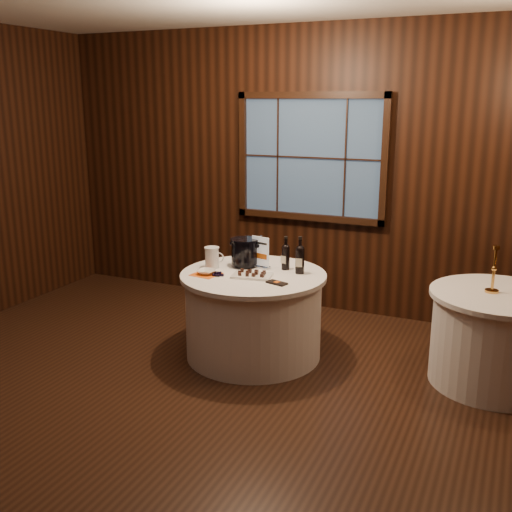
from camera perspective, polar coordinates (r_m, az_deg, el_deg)
The scene contains 15 objects.
ground at distance 4.70m, azimuth -5.47°, elevation -13.89°, with size 6.00×6.00×0.00m, color black.
back_wall at distance 6.44m, azimuth 5.30°, elevation 8.40°, with size 6.00×0.10×3.00m.
main_table at distance 5.35m, azimuth -0.25°, elevation -5.60°, with size 1.28×1.28×0.77m.
side_table at distance 5.21m, azimuth 21.86°, elevation -7.30°, with size 1.08×1.08×0.77m.
sign_stand at distance 5.37m, azimuth 0.47°, elevation -0.10°, with size 0.18×0.12×0.30m.
port_bottle_left at distance 5.32m, azimuth 2.84°, elevation 0.08°, with size 0.07×0.08×0.30m.
port_bottle_right at distance 5.21m, azimuth 4.20°, elevation -0.15°, with size 0.08×0.08×0.33m.
ice_bucket at distance 5.41m, azimuth -1.10°, elevation 0.39°, with size 0.26×0.26×0.26m.
chocolate_plate at distance 5.13m, azimuth -0.39°, elevation -1.78°, with size 0.37×0.28×0.05m.
chocolate_box at distance 4.94m, azimuth 2.00°, elevation -2.57°, with size 0.17×0.09×0.01m, color black.
grape_bunch at distance 5.15m, azimuth -3.69°, elevation -1.74°, with size 0.16×0.08×0.04m.
glass_pitcher at distance 5.39m, azimuth -4.20°, elevation -0.14°, with size 0.18×0.13×0.19m.
orange_napkin at distance 5.22m, azimuth -4.76°, elevation -1.74°, with size 0.22×0.22×0.00m, color #E55C13.
cracker_bowl at distance 5.21m, azimuth -4.76°, elevation -1.52°, with size 0.15×0.15×0.04m, color white.
brass_candlestick at distance 5.05m, azimuth 21.67°, elevation -1.74°, with size 0.11×0.11×0.38m.
Camera 1 is at (2.09, -3.56, 2.25)m, focal length 42.00 mm.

